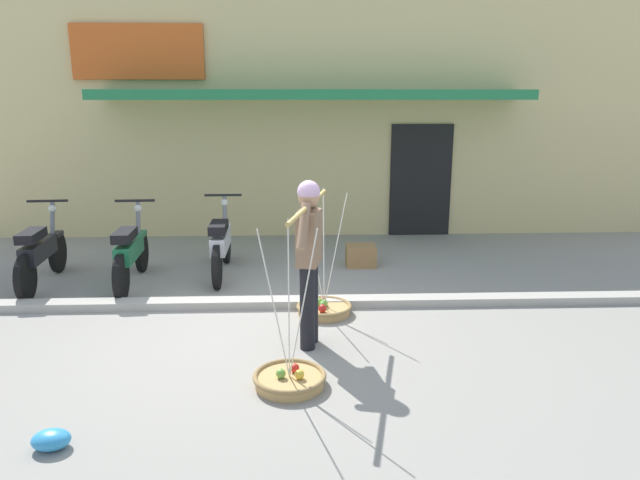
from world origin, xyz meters
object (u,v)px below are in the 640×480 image
at_px(wooden_crate, 361,255).
at_px(motorcycle_second_in_row, 131,253).
at_px(fruit_basket_right_side, 324,308).
at_px(plastic_litter_bag, 51,440).
at_px(motorcycle_nearest_shop, 40,253).
at_px(fruit_basket_left_side, 290,378).
at_px(motorcycle_third_in_row, 221,244).
at_px(fruit_vendor, 309,253).

bearing_deg(wooden_crate, motorcycle_second_in_row, -165.82).
distance_m(fruit_basket_right_side, wooden_crate, 2.08).
bearing_deg(wooden_crate, plastic_litter_bag, -120.91).
height_order(motorcycle_nearest_shop, wooden_crate, motorcycle_nearest_shop).
relative_size(motorcycle_nearest_shop, motorcycle_second_in_row, 1.00).
xyz_separation_m(fruit_basket_right_side, plastic_litter_bag, (-2.09, -2.59, -0.01)).
bearing_deg(motorcycle_second_in_row, wooden_crate, 14.18).
height_order(fruit_basket_left_side, fruit_basket_right_side, same).
bearing_deg(motorcycle_third_in_row, fruit_vendor, -64.14).
bearing_deg(motorcycle_third_in_row, motorcycle_nearest_shop, -170.38).
bearing_deg(fruit_basket_right_side, motorcycle_third_in_row, 130.88).
bearing_deg(motorcycle_nearest_shop, plastic_litter_bag, -66.72).
height_order(fruit_basket_right_side, motorcycle_third_in_row, fruit_basket_right_side).
distance_m(fruit_basket_right_side, motorcycle_second_in_row, 2.81).
bearing_deg(motorcycle_nearest_shop, fruit_basket_right_side, -17.83).
xyz_separation_m(motorcycle_third_in_row, plastic_litter_bag, (-0.71, -4.18, -0.38)).
distance_m(motorcycle_third_in_row, wooden_crate, 2.08).
height_order(motorcycle_nearest_shop, motorcycle_third_in_row, same).
relative_size(motorcycle_third_in_row, wooden_crate, 4.14).
relative_size(fruit_vendor, motorcycle_nearest_shop, 0.95).
bearing_deg(fruit_basket_left_side, motorcycle_nearest_shop, 138.84).
bearing_deg(fruit_basket_right_side, motorcycle_nearest_shop, 162.17).
height_order(fruit_basket_left_side, motorcycle_third_in_row, fruit_basket_left_side).
xyz_separation_m(fruit_vendor, motorcycle_third_in_row, (-1.19, 2.45, -0.53)).
height_order(fruit_vendor, fruit_basket_right_side, fruit_vendor).
relative_size(fruit_vendor, wooden_crate, 3.94).
distance_m(plastic_litter_bag, wooden_crate, 5.32).
bearing_deg(fruit_vendor, fruit_basket_right_side, 77.56).
bearing_deg(motorcycle_nearest_shop, wooden_crate, 10.13).
bearing_deg(motorcycle_second_in_row, motorcycle_nearest_shop, 178.96).
xyz_separation_m(fruit_vendor, motorcycle_second_in_row, (-2.34, 2.03, -0.53)).
height_order(fruit_basket_left_side, plastic_litter_bag, fruit_basket_left_side).
distance_m(fruit_vendor, motorcycle_second_in_row, 3.14).
distance_m(motorcycle_second_in_row, wooden_crate, 3.28).
relative_size(fruit_vendor, motorcycle_third_in_row, 0.95).
xyz_separation_m(plastic_litter_bag, wooden_crate, (2.73, 4.56, 0.09)).
height_order(motorcycle_nearest_shop, plastic_litter_bag, motorcycle_nearest_shop).
distance_m(motorcycle_second_in_row, motorcycle_third_in_row, 1.22).
bearing_deg(fruit_basket_left_side, plastic_litter_bag, -153.10).
relative_size(fruit_basket_left_side, motorcycle_nearest_shop, 0.80).
relative_size(fruit_vendor, plastic_litter_bag, 6.19).
distance_m(fruit_basket_left_side, fruit_basket_right_side, 1.76).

